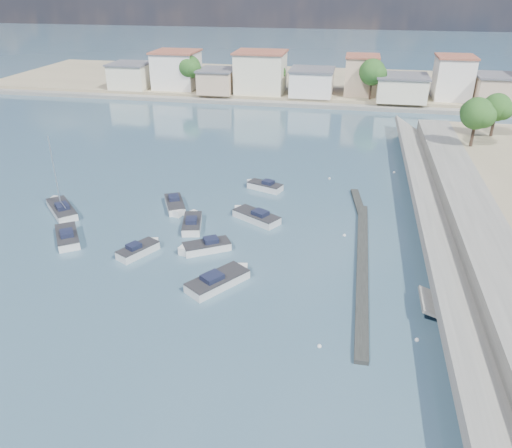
{
  "coord_description": "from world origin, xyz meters",
  "views": [
    {
      "loc": [
        5.0,
        -29.94,
        23.67
      ],
      "look_at": [
        -3.62,
        14.0,
        1.4
      ],
      "focal_mm": 35.0,
      "sensor_mm": 36.0,
      "label": 1
    }
  ],
  "objects_px": {
    "motorboat_f": "(263,186)",
    "sailboat": "(61,208)",
    "motorboat_h": "(220,280)",
    "motorboat_b": "(140,250)",
    "motorboat_a": "(67,236)",
    "motorboat_c": "(255,216)",
    "motorboat_g": "(175,205)",
    "motorboat_e": "(192,223)",
    "motorboat_d": "(204,247)"
  },
  "relations": [
    {
      "from": "motorboat_b",
      "to": "motorboat_h",
      "type": "bearing_deg",
      "value": -22.3
    },
    {
      "from": "motorboat_b",
      "to": "motorboat_f",
      "type": "relative_size",
      "value": 0.91
    },
    {
      "from": "motorboat_b",
      "to": "motorboat_h",
      "type": "relative_size",
      "value": 0.76
    },
    {
      "from": "motorboat_f",
      "to": "sailboat",
      "type": "height_order",
      "value": "sailboat"
    },
    {
      "from": "motorboat_d",
      "to": "motorboat_h",
      "type": "height_order",
      "value": "same"
    },
    {
      "from": "motorboat_d",
      "to": "motorboat_g",
      "type": "relative_size",
      "value": 0.91
    },
    {
      "from": "motorboat_f",
      "to": "sailboat",
      "type": "bearing_deg",
      "value": -152.49
    },
    {
      "from": "motorboat_e",
      "to": "motorboat_d",
      "type": "bearing_deg",
      "value": -60.64
    },
    {
      "from": "motorboat_c",
      "to": "sailboat",
      "type": "bearing_deg",
      "value": -174.09
    },
    {
      "from": "motorboat_g",
      "to": "motorboat_f",
      "type": "bearing_deg",
      "value": 40.88
    },
    {
      "from": "motorboat_a",
      "to": "sailboat",
      "type": "distance_m",
      "value": 7.12
    },
    {
      "from": "motorboat_a",
      "to": "motorboat_g",
      "type": "distance_m",
      "value": 12.24
    },
    {
      "from": "motorboat_b",
      "to": "motorboat_c",
      "type": "height_order",
      "value": "same"
    },
    {
      "from": "motorboat_e",
      "to": "motorboat_h",
      "type": "bearing_deg",
      "value": -60.52
    },
    {
      "from": "motorboat_b",
      "to": "motorboat_h",
      "type": "distance_m",
      "value": 9.58
    },
    {
      "from": "motorboat_b",
      "to": "motorboat_d",
      "type": "relative_size",
      "value": 0.92
    },
    {
      "from": "motorboat_f",
      "to": "motorboat_g",
      "type": "height_order",
      "value": "same"
    },
    {
      "from": "motorboat_b",
      "to": "motorboat_e",
      "type": "bearing_deg",
      "value": 64.11
    },
    {
      "from": "motorboat_f",
      "to": "motorboat_g",
      "type": "distance_m",
      "value": 11.65
    },
    {
      "from": "motorboat_a",
      "to": "motorboat_e",
      "type": "height_order",
      "value": "same"
    },
    {
      "from": "sailboat",
      "to": "motorboat_b",
      "type": "bearing_deg",
      "value": -29.86
    },
    {
      "from": "motorboat_b",
      "to": "motorboat_g",
      "type": "relative_size",
      "value": 0.84
    },
    {
      "from": "motorboat_e",
      "to": "sailboat",
      "type": "bearing_deg",
      "value": 177.72
    },
    {
      "from": "motorboat_a",
      "to": "sailboat",
      "type": "height_order",
      "value": "sailboat"
    },
    {
      "from": "motorboat_g",
      "to": "motorboat_e",
      "type": "bearing_deg",
      "value": -50.08
    },
    {
      "from": "sailboat",
      "to": "motorboat_g",
      "type": "bearing_deg",
      "value": 15.21
    },
    {
      "from": "motorboat_c",
      "to": "motorboat_g",
      "type": "distance_m",
      "value": 9.48
    },
    {
      "from": "motorboat_h",
      "to": "motorboat_d",
      "type": "bearing_deg",
      "value": 119.59
    },
    {
      "from": "motorboat_f",
      "to": "motorboat_h",
      "type": "relative_size",
      "value": 0.83
    },
    {
      "from": "motorboat_b",
      "to": "sailboat",
      "type": "xyz_separation_m",
      "value": [
        -12.36,
        7.1,
        0.03
      ]
    },
    {
      "from": "motorboat_e",
      "to": "motorboat_f",
      "type": "relative_size",
      "value": 1.08
    },
    {
      "from": "motorboat_f",
      "to": "motorboat_e",
      "type": "bearing_deg",
      "value": -115.5
    },
    {
      "from": "motorboat_e",
      "to": "motorboat_g",
      "type": "relative_size",
      "value": 0.99
    },
    {
      "from": "motorboat_h",
      "to": "motorboat_g",
      "type": "bearing_deg",
      "value": 122.68
    },
    {
      "from": "motorboat_a",
      "to": "motorboat_b",
      "type": "bearing_deg",
      "value": -8.68
    },
    {
      "from": "motorboat_b",
      "to": "motorboat_h",
      "type": "xyz_separation_m",
      "value": [
        8.86,
        -3.63,
        0.0
      ]
    },
    {
      "from": "motorboat_b",
      "to": "sailboat",
      "type": "distance_m",
      "value": 14.25
    },
    {
      "from": "motorboat_a",
      "to": "motorboat_f",
      "type": "height_order",
      "value": "same"
    },
    {
      "from": "motorboat_a",
      "to": "motorboat_b",
      "type": "distance_m",
      "value": 8.37
    },
    {
      "from": "motorboat_a",
      "to": "motorboat_b",
      "type": "height_order",
      "value": "same"
    },
    {
      "from": "motorboat_d",
      "to": "motorboat_a",
      "type": "bearing_deg",
      "value": -178.44
    },
    {
      "from": "motorboat_f",
      "to": "motorboat_h",
      "type": "height_order",
      "value": "same"
    },
    {
      "from": "motorboat_d",
      "to": "motorboat_c",
      "type": "bearing_deg",
      "value": 66.08
    },
    {
      "from": "motorboat_f",
      "to": "motorboat_g",
      "type": "relative_size",
      "value": 0.92
    },
    {
      "from": "motorboat_d",
      "to": "sailboat",
      "type": "height_order",
      "value": "sailboat"
    },
    {
      "from": "motorboat_b",
      "to": "motorboat_c",
      "type": "relative_size",
      "value": 0.78
    },
    {
      "from": "motorboat_b",
      "to": "motorboat_g",
      "type": "bearing_deg",
      "value": 90.83
    },
    {
      "from": "motorboat_c",
      "to": "motorboat_f",
      "type": "height_order",
      "value": "same"
    },
    {
      "from": "motorboat_e",
      "to": "motorboat_h",
      "type": "height_order",
      "value": "same"
    },
    {
      "from": "motorboat_g",
      "to": "motorboat_h",
      "type": "height_order",
      "value": "same"
    }
  ]
}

